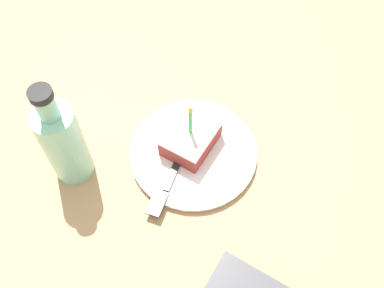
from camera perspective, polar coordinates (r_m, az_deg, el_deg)
The scene contains 5 objects.
ground_plane at distance 0.80m, azimuth -0.83°, elevation -3.55°, with size 2.40×2.40×0.04m.
plate at distance 0.79m, azimuth -0.00°, elevation -1.01°, with size 0.22×0.22×0.01m.
cake_slice at distance 0.77m, azimuth -0.20°, elevation 0.79°, with size 0.08×0.09×0.11m.
fork at distance 0.76m, azimuth -2.75°, elevation -4.34°, with size 0.05×0.17×0.00m.
bottle at distance 0.73m, azimuth -16.05°, elevation 0.23°, with size 0.07×0.07×0.22m.
Camera 1 is at (-0.20, 0.31, 0.69)m, focal length 42.00 mm.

